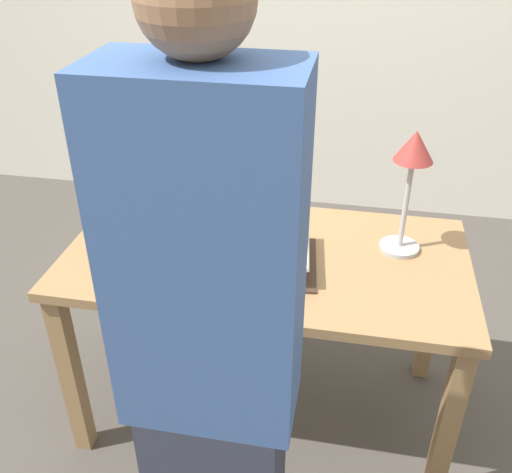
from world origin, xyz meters
The scene contains 9 objects.
ground_plane centered at (0.00, 0.00, 0.00)m, with size 12.00×12.00×0.00m, color #47423D.
reading_desk centered at (0.00, 0.00, 0.64)m, with size 1.37×0.72×0.74m.
open_book centered at (-0.05, -0.07, 0.77)m, with size 0.48×0.36×0.09m.
book_stack_tall centered at (-0.44, 0.04, 0.79)m, with size 0.22×0.29×0.10m.
book_standing_upright centered at (-0.30, 0.06, 0.88)m, with size 0.05×0.15×0.27m.
reading_lamp centered at (0.45, 0.11, 1.06)m, with size 0.14×0.14×0.43m.
coffee_mug centered at (-0.32, -0.16, 0.78)m, with size 0.09×0.09×0.08m.
pencil centered at (0.03, -0.25, 0.75)m, with size 0.09×0.15×0.01m.
person_reader centered at (0.01, -0.76, 0.87)m, with size 0.36×0.21×1.76m.
Camera 1 is at (0.27, -1.60, 1.81)m, focal length 40.00 mm.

